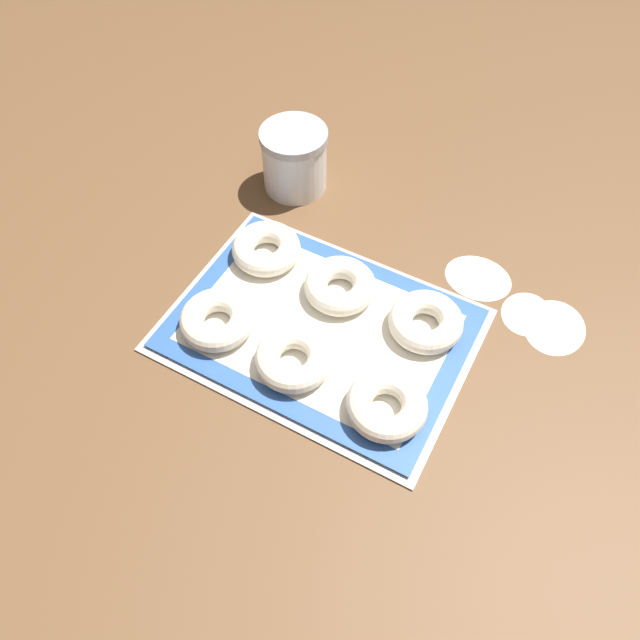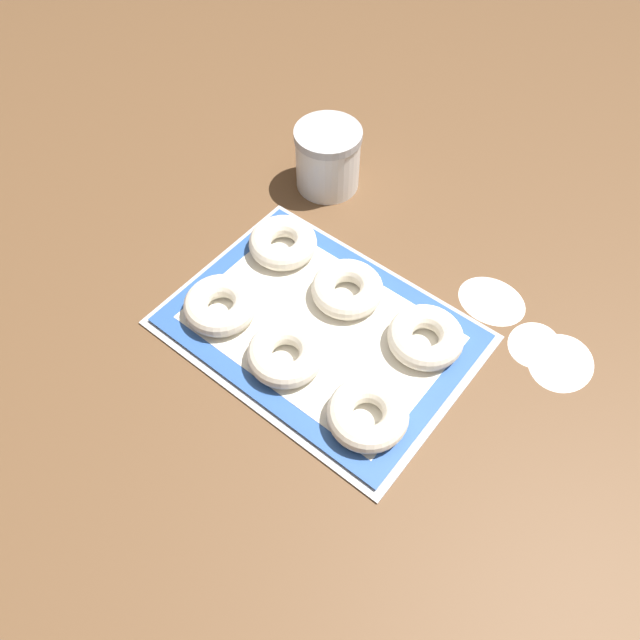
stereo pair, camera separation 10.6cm
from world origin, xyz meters
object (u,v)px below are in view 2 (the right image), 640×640
at_px(baking_tray, 320,330).
at_px(bagel_back_right, 425,337).
at_px(bagel_front_right, 368,414).
at_px(bagel_back_center, 347,289).
at_px(bagel_back_left, 283,243).
at_px(flour_canister, 328,158).
at_px(bagel_front_center, 286,354).
at_px(bagel_front_left, 220,305).

relative_size(baking_tray, bagel_back_right, 4.03).
relative_size(bagel_front_right, bagel_back_center, 1.00).
distance_m(bagel_back_left, flour_canister, 0.21).
distance_m(baking_tray, bagel_front_right, 0.19).
relative_size(bagel_front_center, flour_canister, 0.95).
xyz_separation_m(baking_tray, bagel_front_center, (-0.00, -0.09, 0.03)).
bearing_deg(flour_canister, bagel_front_left, -79.83).
relative_size(bagel_back_center, bagel_back_right, 1.00).
height_order(bagel_front_left, bagel_back_left, same).
bearing_deg(bagel_back_left, baking_tray, -29.96).
height_order(bagel_front_left, bagel_front_center, same).
distance_m(bagel_front_center, bagel_front_right, 0.16).
bearing_deg(flour_canister, bagel_back_left, -74.45).
bearing_deg(baking_tray, bagel_front_right, -28.92).
bearing_deg(bagel_back_center, baking_tray, -86.74).
relative_size(bagel_back_left, bagel_back_center, 1.00).
height_order(baking_tray, bagel_back_center, bagel_back_center).
xyz_separation_m(bagel_front_right, flour_canister, (-0.38, 0.38, 0.03)).
xyz_separation_m(baking_tray, bagel_back_center, (-0.00, 0.08, 0.03)).
bearing_deg(bagel_front_center, bagel_front_left, 178.07).
bearing_deg(bagel_back_left, bagel_back_center, -4.62).
relative_size(baking_tray, bagel_front_left, 4.03).
xyz_separation_m(bagel_back_left, bagel_back_center, (0.16, -0.01, 0.00)).
relative_size(bagel_front_left, bagel_front_center, 1.00).
height_order(bagel_back_left, flour_canister, flour_canister).
bearing_deg(bagel_front_left, flour_canister, 100.17).
bearing_deg(baking_tray, flour_canister, 126.42).
distance_m(bagel_front_center, bagel_back_left, 0.24).
bearing_deg(bagel_front_left, bagel_back_right, 27.91).
xyz_separation_m(bagel_front_left, bagel_back_right, (0.30, 0.16, 0.00)).
distance_m(bagel_back_left, bagel_back_center, 0.16).
bearing_deg(bagel_front_right, bagel_back_right, 93.02).
distance_m(bagel_back_center, bagel_back_right, 0.16).
height_order(bagel_front_right, bagel_back_right, same).
bearing_deg(bagel_back_center, bagel_front_center, -88.77).
height_order(bagel_front_center, bagel_back_right, same).
relative_size(baking_tray, bagel_back_center, 4.03).
height_order(baking_tray, flour_canister, flour_canister).
height_order(bagel_back_center, flour_canister, flour_canister).
xyz_separation_m(baking_tray, bagel_front_right, (0.16, -0.09, 0.03)).
bearing_deg(baking_tray, bagel_front_center, -90.67).
xyz_separation_m(baking_tray, bagel_front_left, (-0.15, -0.08, 0.03)).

